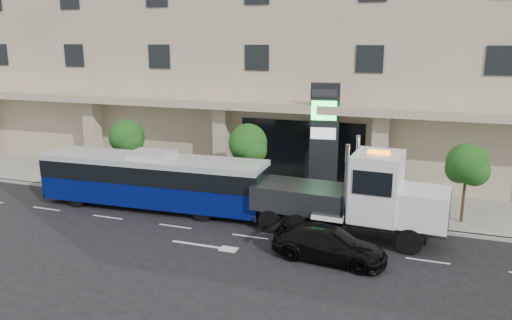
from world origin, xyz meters
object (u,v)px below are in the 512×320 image
at_px(black_sedan, 329,244).
at_px(tow_truck, 356,198).
at_px(city_bus, 153,180).
at_px(signage_pylon, 324,139).

bearing_deg(black_sedan, tow_truck, -5.95).
bearing_deg(black_sedan, city_bus, 78.14).
xyz_separation_m(city_bus, black_sedan, (10.49, -3.42, -0.93)).
distance_m(tow_truck, signage_pylon, 6.40).
xyz_separation_m(tow_truck, black_sedan, (-0.65, -3.00, -1.21)).
height_order(black_sedan, signage_pylon, signage_pylon).
bearing_deg(signage_pylon, tow_truck, -71.16).
bearing_deg(tow_truck, city_bus, -178.98).
distance_m(black_sedan, signage_pylon, 9.23).
relative_size(tow_truck, signage_pylon, 1.56).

